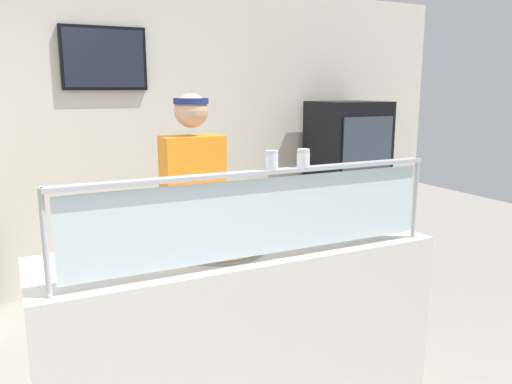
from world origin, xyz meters
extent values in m
plane|color=gray|center=(1.07, 1.00, 0.00)|extent=(12.00, 12.00, 0.00)
cube|color=silver|center=(1.07, 2.50, 1.35)|extent=(6.54, 0.08, 2.70)
cube|color=black|center=(0.79, 2.44, 2.03)|extent=(0.70, 0.04, 0.52)
cube|color=#1E2333|center=(0.79, 2.41, 2.03)|extent=(0.65, 0.01, 0.47)
cube|color=silver|center=(1.07, 0.33, 0.47)|extent=(2.14, 0.66, 0.95)
cylinder|color=#B2B5BC|center=(0.10, 0.06, 1.18)|extent=(0.02, 0.02, 0.46)
cylinder|color=#B2B5BC|center=(2.04, 0.06, 1.18)|extent=(0.02, 0.02, 0.46)
cube|color=silver|center=(1.07, 0.06, 1.18)|extent=(1.88, 0.01, 0.38)
cube|color=#B2B5BC|center=(1.07, 0.06, 1.40)|extent=(1.94, 0.06, 0.02)
cylinder|color=#9EA0A8|center=(0.95, 0.33, 0.96)|extent=(0.50, 0.50, 0.01)
cylinder|color=tan|center=(0.95, 0.33, 0.97)|extent=(0.47, 0.47, 0.02)
cylinder|color=gold|center=(0.95, 0.33, 0.98)|extent=(0.42, 0.42, 0.01)
cube|color=#ADAFB7|center=(0.96, 0.31, 0.99)|extent=(0.08, 0.28, 0.01)
cylinder|color=white|center=(1.12, 0.06, 1.45)|extent=(0.06, 0.06, 0.07)
cylinder|color=white|center=(1.12, 0.06, 1.43)|extent=(0.05, 0.05, 0.05)
cylinder|color=silver|center=(1.12, 0.06, 1.49)|extent=(0.06, 0.06, 0.02)
cylinder|color=white|center=(1.30, 0.06, 1.44)|extent=(0.06, 0.06, 0.07)
cylinder|color=red|center=(1.30, 0.06, 1.43)|extent=(0.05, 0.05, 0.05)
cylinder|color=silver|center=(1.30, 0.06, 1.49)|extent=(0.06, 0.06, 0.02)
cylinder|color=#23232D|center=(0.92, 0.94, 0.47)|extent=(0.13, 0.13, 0.95)
cylinder|color=#23232D|center=(1.14, 0.94, 0.47)|extent=(0.13, 0.13, 0.95)
cube|color=orange|center=(1.03, 0.94, 1.23)|extent=(0.38, 0.21, 0.55)
sphere|color=tan|center=(1.03, 0.94, 1.66)|extent=(0.21, 0.21, 0.21)
cylinder|color=navy|center=(1.03, 0.94, 1.71)|extent=(0.21, 0.21, 0.04)
cylinder|color=tan|center=(1.21, 0.72, 1.13)|extent=(0.08, 0.34, 0.08)
cube|color=black|center=(3.04, 2.06, 0.83)|extent=(0.66, 0.62, 1.66)
cube|color=#38424C|center=(3.04, 1.74, 0.86)|extent=(0.56, 0.02, 1.33)
cylinder|color=red|center=(2.85, 1.85, 0.91)|extent=(0.06, 0.06, 0.20)
cylinder|color=blue|center=(2.94, 1.85, 0.91)|extent=(0.06, 0.06, 0.20)
cylinder|color=blue|center=(3.04, 1.85, 0.91)|extent=(0.06, 0.06, 0.20)
cylinder|color=blue|center=(3.14, 1.85, 0.91)|extent=(0.06, 0.06, 0.20)
cylinder|color=green|center=(3.23, 1.85, 0.91)|extent=(0.06, 0.06, 0.20)
camera|label=1|loc=(0.00, -2.05, 1.79)|focal=35.54mm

